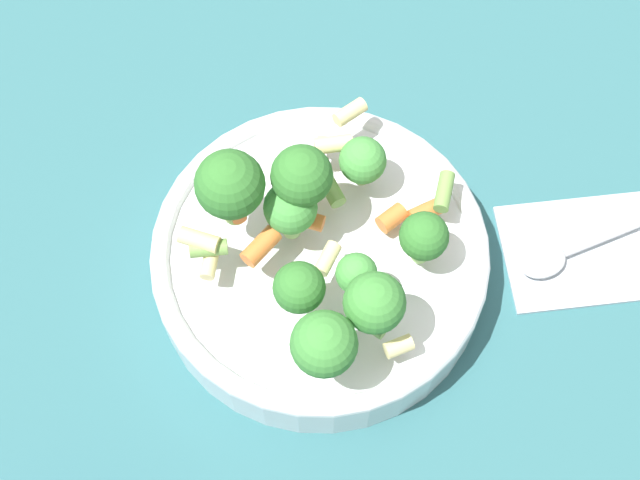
{
  "coord_description": "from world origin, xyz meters",
  "views": [
    {
      "loc": [
        -0.23,
        -0.13,
        0.61
      ],
      "look_at": [
        0.0,
        0.0,
        0.06
      ],
      "focal_mm": 50.0,
      "sensor_mm": 36.0,
      "label": 1
    }
  ],
  "objects": [
    {
      "name": "pasta_salad",
      "position": [
        -0.01,
        -0.0,
        0.1
      ],
      "size": [
        0.2,
        0.17,
        0.09
      ],
      "color": "#8CB766",
      "rests_on": "bowl"
    },
    {
      "name": "ground_plane",
      "position": [
        0.0,
        0.0,
        0.0
      ],
      "size": [
        3.0,
        3.0,
        0.0
      ],
      "primitive_type": "plane",
      "color": "#2D6066"
    },
    {
      "name": "napkin",
      "position": [
        0.12,
        -0.17,
        0.0
      ],
      "size": [
        0.15,
        0.16,
        0.01
      ],
      "color": "#B2BCC6",
      "rests_on": "ground_plane"
    },
    {
      "name": "bowl",
      "position": [
        0.0,
        0.0,
        0.03
      ],
      "size": [
        0.24,
        0.24,
        0.05
      ],
      "color": "silver",
      "rests_on": "ground_plane"
    },
    {
      "name": "spoon",
      "position": [
        0.11,
        -0.16,
        0.01
      ],
      "size": [
        0.15,
        0.12,
        0.01
      ],
      "rotation": [
        0.0,
        0.0,
        8.76
      ],
      "color": "silver",
      "rests_on": "napkin"
    }
  ]
}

